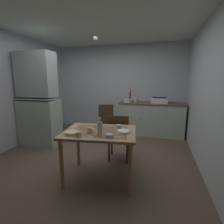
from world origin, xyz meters
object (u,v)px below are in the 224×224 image
object	(u,v)px
sink_basin	(159,100)
serving_bowl_wide	(109,136)
hutch_cabinet	(38,103)
mug_tall	(119,126)
mixing_bowl_counter	(127,101)
dining_table	(100,137)
glass_bottle	(100,128)
hand_pump	(130,96)
chair_far_side	(119,137)
chair_by_counter	(106,120)

from	to	relation	value
sink_basin	serving_bowl_wide	size ratio (longest dim) A/B	4.01
hutch_cabinet	mug_tall	size ratio (longest dim) A/B	30.43
mixing_bowl_counter	mug_tall	xyz separation A→B (m)	(0.28, -2.18, -0.14)
dining_table	mug_tall	bearing A→B (deg)	41.72
hutch_cabinet	mug_tall	bearing A→B (deg)	-18.61
sink_basin	dining_table	bearing A→B (deg)	-109.18
mug_tall	glass_bottle	world-z (taller)	glass_bottle
sink_basin	dining_table	size ratio (longest dim) A/B	0.37
hand_pump	chair_far_side	xyz separation A→B (m)	(0.12, -1.85, -0.60)
hand_pump	glass_bottle	xyz separation A→B (m)	(0.04, -2.67, -0.20)
hand_pump	chair_far_side	world-z (taller)	hand_pump
mixing_bowl_counter	glass_bottle	distance (m)	2.58
hutch_cabinet	sink_basin	xyz separation A→B (m)	(2.70, 1.52, -0.02)
sink_basin	chair_far_side	distance (m)	2.01
hutch_cabinet	dining_table	bearing A→B (deg)	-26.55
chair_by_counter	serving_bowl_wide	distance (m)	2.17
chair_far_side	chair_by_counter	world-z (taller)	chair_by_counter
sink_basin	chair_by_counter	world-z (taller)	sink_basin
sink_basin	hand_pump	size ratio (longest dim) A/B	1.13
mixing_bowl_counter	glass_bottle	world-z (taller)	glass_bottle
mixing_bowl_counter	dining_table	distance (m)	2.41
mixing_bowl_counter	sink_basin	bearing A→B (deg)	3.22
hutch_cabinet	mug_tall	xyz separation A→B (m)	(2.09, -0.70, -0.20)
mixing_bowl_counter	glass_bottle	size ratio (longest dim) A/B	0.87
hand_pump	chair_by_counter	xyz separation A→B (m)	(-0.50, -0.70, -0.59)
hand_pump	dining_table	xyz separation A→B (m)	(-0.03, -2.49, -0.40)
sink_basin	serving_bowl_wide	xyz separation A→B (m)	(-0.63, -2.68, -0.19)
chair_far_side	mug_tall	xyz separation A→B (m)	(0.10, -0.42, 0.33)
mixing_bowl_counter	chair_by_counter	bearing A→B (deg)	-126.08
mixing_bowl_counter	glass_bottle	bearing A→B (deg)	-87.59
sink_basin	chair_by_counter	size ratio (longest dim) A/B	0.48
chair_far_side	mug_tall	world-z (taller)	chair_far_side
sink_basin	hutch_cabinet	bearing A→B (deg)	-150.56
mug_tall	chair_far_side	bearing A→B (deg)	103.69
chair_far_side	serving_bowl_wide	xyz separation A→B (m)	(0.08, -0.87, 0.32)
hutch_cabinet	glass_bottle	xyz separation A→B (m)	(1.91, -1.10, -0.13)
sink_basin	serving_bowl_wide	distance (m)	2.76
hand_pump	glass_bottle	bearing A→B (deg)	-89.07
chair_by_counter	glass_bottle	size ratio (longest dim) A/B	3.63
chair_by_counter	mug_tall	size ratio (longest dim) A/B	13.09
hand_pump	mixing_bowl_counter	size ratio (longest dim) A/B	1.76
hutch_cabinet	dining_table	xyz separation A→B (m)	(1.85, -0.92, -0.33)
hutch_cabinet	glass_bottle	world-z (taller)	hutch_cabinet
chair_by_counter	hutch_cabinet	bearing A→B (deg)	-147.53
mixing_bowl_counter	chair_far_side	xyz separation A→B (m)	(0.18, -1.76, -0.47)
mug_tall	dining_table	bearing A→B (deg)	-138.28
chair_far_side	mug_tall	distance (m)	0.54
serving_bowl_wide	hutch_cabinet	bearing A→B (deg)	150.74
dining_table	mixing_bowl_counter	bearing A→B (deg)	90.94
hand_pump	dining_table	world-z (taller)	hand_pump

